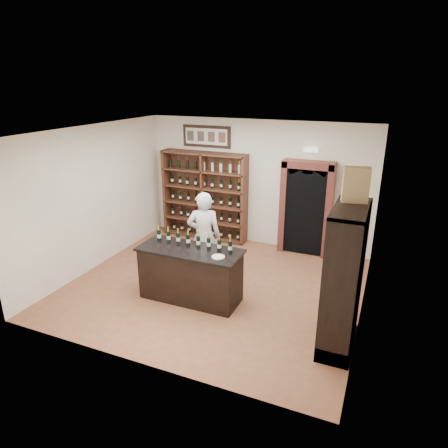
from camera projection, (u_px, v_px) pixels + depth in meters
The scene contains 22 objects.
floor at pixel (214, 286), 7.89m from camera, with size 5.50×5.50×0.00m, color #965C3C.
ceiling at pixel (213, 132), 6.87m from camera, with size 5.50×5.50×0.00m, color white.
wall_back at pixel (257, 184), 9.54m from camera, with size 5.50×0.04×3.00m, color white.
wall_left at pixel (95, 198), 8.39m from camera, with size 0.04×5.00×3.00m, color white.
wall_right at pixel (370, 235), 6.37m from camera, with size 0.04×5.00×3.00m, color white.
wine_shelf at pixel (205, 196), 10.01m from camera, with size 2.20×0.38×2.20m.
framed_picture at pixel (207, 136), 9.64m from camera, with size 1.25×0.04×0.52m, color black.
arched_doorway at pixel (306, 206), 9.06m from camera, with size 1.17×0.35×2.17m.
emergency_light at pixel (311, 150), 8.71m from camera, with size 0.30×0.10×0.10m, color white.
tasting_counter at pixel (191, 274), 7.28m from camera, with size 1.88×0.78×1.00m.
counter_bottle_0 at pixel (159, 235), 7.45m from camera, with size 0.07×0.07×0.30m.
counter_bottle_1 at pixel (168, 237), 7.38m from camera, with size 0.07×0.07×0.30m.
counter_bottle_2 at pixel (178, 238), 7.30m from camera, with size 0.07×0.07×0.30m.
counter_bottle_3 at pixel (188, 240), 7.23m from camera, with size 0.07×0.07×0.30m.
counter_bottle_4 at pixel (198, 242), 7.15m from camera, with size 0.07×0.07×0.30m.
counter_bottle_5 at pixel (209, 243), 7.08m from camera, with size 0.07×0.07×0.30m.
counter_bottle_6 at pixel (219, 245), 7.00m from camera, with size 0.07×0.07×0.30m.
counter_bottle_7 at pixel (230, 247), 6.92m from camera, with size 0.07×0.07×0.30m.
side_cabinet at pixel (344, 300), 5.93m from camera, with size 0.48×1.20×2.20m.
shopkeeper at pixel (204, 236), 7.92m from camera, with size 0.67×0.44×1.82m, color silver.
plate at pixel (218, 257), 6.77m from camera, with size 0.22×0.22×0.02m, color beige.
wine_crate at pixel (356, 185), 5.59m from camera, with size 0.36×0.15×0.51m, color tan.
Camera 1 is at (2.91, -6.37, 3.84)m, focal length 32.00 mm.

